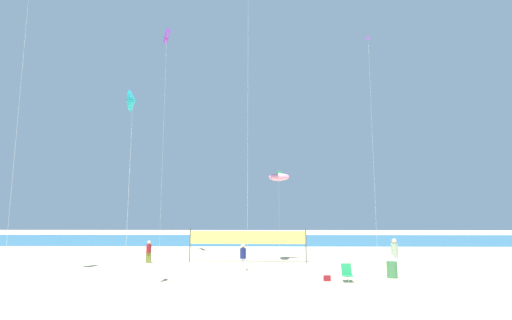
{
  "coord_description": "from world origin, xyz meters",
  "views": [
    {
      "loc": [
        1.11,
        -14.94,
        3.53
      ],
      "look_at": [
        0.69,
        10.81,
        7.1
      ],
      "focal_mm": 26.35,
      "sensor_mm": 36.0,
      "label": 1
    }
  ],
  "objects_px": {
    "volleyball_net": "(248,239)",
    "beach_handbag": "(327,278)",
    "folding_beach_chair": "(347,272)",
    "kite_pink_inflatable": "(279,177)",
    "kite_cyan_delta": "(133,101)",
    "kite_violet_tube": "(167,37)",
    "kite_violet_diamond": "(369,54)",
    "trash_barrel": "(392,270)",
    "beachgoer_sage_shirt": "(395,252)",
    "beachgoer_maroon_shirt": "(149,251)",
    "beachgoer_navy_shirt": "(243,256)"
  },
  "relations": [
    {
      "from": "volleyball_net",
      "to": "beach_handbag",
      "type": "distance_m",
      "value": 8.61
    },
    {
      "from": "folding_beach_chair",
      "to": "kite_pink_inflatable",
      "type": "xyz_separation_m",
      "value": [
        -3.07,
        8.53,
        5.69
      ]
    },
    {
      "from": "beach_handbag",
      "to": "kite_cyan_delta",
      "type": "relative_size",
      "value": 0.04
    },
    {
      "from": "kite_cyan_delta",
      "to": "kite_violet_tube",
      "type": "relative_size",
      "value": 0.5
    },
    {
      "from": "kite_violet_diamond",
      "to": "kite_cyan_delta",
      "type": "bearing_deg",
      "value": -140.76
    },
    {
      "from": "kite_pink_inflatable",
      "to": "trash_barrel",
      "type": "bearing_deg",
      "value": -51.96
    },
    {
      "from": "beachgoer_sage_shirt",
      "to": "kite_pink_inflatable",
      "type": "xyz_separation_m",
      "value": [
        -7.27,
        3.51,
        5.18
      ]
    },
    {
      "from": "beachgoer_maroon_shirt",
      "to": "kite_pink_inflatable",
      "type": "relative_size",
      "value": 0.23
    },
    {
      "from": "volleyball_net",
      "to": "beachgoer_navy_shirt",
      "type": "bearing_deg",
      "value": -91.84
    },
    {
      "from": "beachgoer_maroon_shirt",
      "to": "kite_cyan_delta",
      "type": "relative_size",
      "value": 0.16
    },
    {
      "from": "volleyball_net",
      "to": "kite_violet_diamond",
      "type": "relative_size",
      "value": 0.46
    },
    {
      "from": "beachgoer_sage_shirt",
      "to": "beach_handbag",
      "type": "distance_m",
      "value": 7.19
    },
    {
      "from": "beachgoer_navy_shirt",
      "to": "volleyball_net",
      "type": "relative_size",
      "value": 0.19
    },
    {
      "from": "kite_cyan_delta",
      "to": "kite_pink_inflatable",
      "type": "relative_size",
      "value": 1.42
    },
    {
      "from": "folding_beach_chair",
      "to": "kite_violet_diamond",
      "type": "bearing_deg",
      "value": 80.92
    },
    {
      "from": "kite_violet_diamond",
      "to": "trash_barrel",
      "type": "bearing_deg",
      "value": -102.08
    },
    {
      "from": "kite_cyan_delta",
      "to": "beachgoer_navy_shirt",
      "type": "bearing_deg",
      "value": 49.37
    },
    {
      "from": "folding_beach_chair",
      "to": "beach_handbag",
      "type": "height_order",
      "value": "folding_beach_chair"
    },
    {
      "from": "folding_beach_chair",
      "to": "volleyball_net",
      "type": "bearing_deg",
      "value": 141.74
    },
    {
      "from": "beachgoer_maroon_shirt",
      "to": "kite_pink_inflatable",
      "type": "distance_m",
      "value": 10.82
    },
    {
      "from": "beachgoer_navy_shirt",
      "to": "kite_violet_diamond",
      "type": "bearing_deg",
      "value": 92.76
    },
    {
      "from": "beachgoer_navy_shirt",
      "to": "folding_beach_chair",
      "type": "relative_size",
      "value": 1.81
    },
    {
      "from": "folding_beach_chair",
      "to": "kite_violet_tube",
      "type": "xyz_separation_m",
      "value": [
        -12.68,
        10.98,
        18.23
      ]
    },
    {
      "from": "beachgoer_sage_shirt",
      "to": "kite_cyan_delta",
      "type": "height_order",
      "value": "kite_cyan_delta"
    },
    {
      "from": "beachgoer_navy_shirt",
      "to": "kite_cyan_delta",
      "type": "height_order",
      "value": "kite_cyan_delta"
    },
    {
      "from": "volleyball_net",
      "to": "beachgoer_maroon_shirt",
      "type": "bearing_deg",
      "value": -176.88
    },
    {
      "from": "beach_handbag",
      "to": "kite_violet_tube",
      "type": "bearing_deg",
      "value": 137.11
    },
    {
      "from": "beachgoer_sage_shirt",
      "to": "beachgoer_maroon_shirt",
      "type": "distance_m",
      "value": 16.68
    },
    {
      "from": "beachgoer_navy_shirt",
      "to": "beach_handbag",
      "type": "relative_size",
      "value": 4.49
    },
    {
      "from": "beachgoer_maroon_shirt",
      "to": "volleyball_net",
      "type": "relative_size",
      "value": 0.18
    },
    {
      "from": "beachgoer_sage_shirt",
      "to": "kite_cyan_delta",
      "type": "xyz_separation_m",
      "value": [
        -14.81,
        -7.44,
        7.88
      ]
    },
    {
      "from": "beachgoer_maroon_shirt",
      "to": "volleyball_net",
      "type": "distance_m",
      "value": 7.01
    },
    {
      "from": "beachgoer_navy_shirt",
      "to": "volleyball_net",
      "type": "distance_m",
      "value": 3.95
    },
    {
      "from": "beachgoer_maroon_shirt",
      "to": "trash_barrel",
      "type": "xyz_separation_m",
      "value": [
        15.05,
        -5.84,
        -0.38
      ]
    },
    {
      "from": "folding_beach_chair",
      "to": "kite_pink_inflatable",
      "type": "distance_m",
      "value": 10.71
    },
    {
      "from": "beachgoer_maroon_shirt",
      "to": "volleyball_net",
      "type": "height_order",
      "value": "volleyball_net"
    },
    {
      "from": "kite_pink_inflatable",
      "to": "kite_cyan_delta",
      "type": "bearing_deg",
      "value": -124.57
    },
    {
      "from": "kite_pink_inflatable",
      "to": "kite_violet_tube",
      "type": "bearing_deg",
      "value": 165.72
    },
    {
      "from": "trash_barrel",
      "to": "kite_cyan_delta",
      "type": "distance_m",
      "value": 16.14
    },
    {
      "from": "beachgoer_navy_shirt",
      "to": "beachgoer_maroon_shirt",
      "type": "distance_m",
      "value": 7.67
    },
    {
      "from": "beachgoer_maroon_shirt",
      "to": "kite_violet_diamond",
      "type": "bearing_deg",
      "value": 3.03
    },
    {
      "from": "volleyball_net",
      "to": "beachgoer_sage_shirt",
      "type": "bearing_deg",
      "value": -13.8
    },
    {
      "from": "volleyball_net",
      "to": "kite_cyan_delta",
      "type": "distance_m",
      "value": 13.23
    },
    {
      "from": "beachgoer_navy_shirt",
      "to": "beachgoer_maroon_shirt",
      "type": "height_order",
      "value": "beachgoer_navy_shirt"
    },
    {
      "from": "folding_beach_chair",
      "to": "beachgoer_sage_shirt",
      "type": "bearing_deg",
      "value": 65.64
    },
    {
      "from": "beachgoer_sage_shirt",
      "to": "beachgoer_maroon_shirt",
      "type": "relative_size",
      "value": 1.19
    },
    {
      "from": "beachgoer_maroon_shirt",
      "to": "kite_violet_tube",
      "type": "bearing_deg",
      "value": 87.67
    },
    {
      "from": "volleyball_net",
      "to": "kite_violet_tube",
      "type": "height_order",
      "value": "kite_violet_tube"
    },
    {
      "from": "beachgoer_sage_shirt",
      "to": "kite_pink_inflatable",
      "type": "bearing_deg",
      "value": -161.71
    },
    {
      "from": "beach_handbag",
      "to": "kite_violet_diamond",
      "type": "height_order",
      "value": "kite_violet_diamond"
    }
  ]
}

